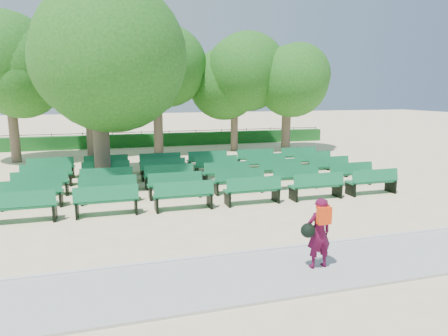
% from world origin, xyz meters
% --- Properties ---
extents(ground, '(120.00, 120.00, 0.00)m').
position_xyz_m(ground, '(0.00, 0.00, 0.00)').
color(ground, beige).
extents(paving, '(30.00, 2.20, 0.06)m').
position_xyz_m(paving, '(0.00, -7.40, 0.03)').
color(paving, '#ADAEA9').
rests_on(paving, ground).
extents(curb, '(30.00, 0.12, 0.10)m').
position_xyz_m(curb, '(0.00, -6.25, 0.05)').
color(curb, silver).
rests_on(curb, ground).
extents(hedge, '(26.00, 0.70, 0.90)m').
position_xyz_m(hedge, '(0.00, 14.00, 0.45)').
color(hedge, '#16581D').
rests_on(hedge, ground).
extents(fence, '(26.00, 0.10, 1.02)m').
position_xyz_m(fence, '(0.00, 14.40, 0.00)').
color(fence, black).
rests_on(fence, ground).
extents(tree_line, '(21.80, 6.80, 7.04)m').
position_xyz_m(tree_line, '(0.00, 10.00, 0.00)').
color(tree_line, '#23651B').
rests_on(tree_line, ground).
extents(bench_array, '(1.99, 0.72, 1.23)m').
position_xyz_m(bench_array, '(0.19, 1.08, 0.10)').
color(bench_array, '#136F3F').
rests_on(bench_array, ground).
extents(tree_among, '(5.95, 5.95, 7.96)m').
position_xyz_m(tree_among, '(-3.58, 2.41, 5.25)').
color(tree_among, brown).
rests_on(tree_among, ground).
extents(person, '(0.74, 0.45, 1.56)m').
position_xyz_m(person, '(0.94, -7.47, 0.87)').
color(person, '#4C0A29').
rests_on(person, ground).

